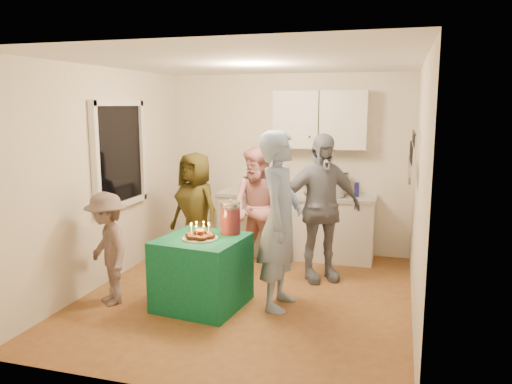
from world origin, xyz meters
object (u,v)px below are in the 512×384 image
(counter, at_px, (296,226))
(woman_back_center, at_px, (259,209))
(child_near_left, at_px, (108,249))
(man_birthday, at_px, (280,221))
(punch_jar, at_px, (230,218))
(woman_back_left, at_px, (196,210))
(microwave, at_px, (326,184))
(party_table, at_px, (202,272))
(woman_back_right, at_px, (320,208))

(counter, bearing_deg, woman_back_center, -116.31)
(child_near_left, bearing_deg, man_birthday, 53.46)
(punch_jar, height_order, woman_back_left, woman_back_left)
(man_birthday, distance_m, child_near_left, 1.90)
(microwave, bearing_deg, child_near_left, -127.70)
(counter, height_order, child_near_left, child_near_left)
(party_table, bearing_deg, microwave, 64.00)
(counter, bearing_deg, child_near_left, -124.50)
(punch_jar, bearing_deg, party_table, -133.04)
(counter, xyz_separation_m, party_table, (-0.59, -2.09, -0.05))
(microwave, xyz_separation_m, woman_back_left, (-1.61, -0.87, -0.29))
(woman_back_center, bearing_deg, microwave, 56.70)
(man_birthday, distance_m, woman_back_center, 1.30)
(counter, bearing_deg, woman_back_right, -61.70)
(punch_jar, xyz_separation_m, man_birthday, (0.57, -0.03, 0.02))
(counter, distance_m, woman_back_right, 1.13)
(counter, xyz_separation_m, child_near_left, (-1.59, -2.32, 0.19))
(woman_back_left, bearing_deg, child_near_left, -85.03)
(microwave, xyz_separation_m, child_near_left, (-2.02, -2.32, -0.44))
(man_birthday, bearing_deg, counter, 7.79)
(woman_back_center, distance_m, child_near_left, 2.04)
(counter, height_order, woman_back_left, woman_back_left)
(woman_back_right, height_order, child_near_left, woman_back_right)
(punch_jar, bearing_deg, woman_back_center, 89.94)
(woman_back_center, bearing_deg, woman_back_right, 1.30)
(party_table, bearing_deg, child_near_left, -167.10)
(woman_back_right, bearing_deg, counter, 86.01)
(microwave, height_order, man_birthday, man_birthday)
(child_near_left, bearing_deg, counter, 94.98)
(counter, xyz_separation_m, woman_back_right, (0.49, -0.90, 0.48))
(counter, distance_m, punch_jar, 1.93)
(punch_jar, distance_m, child_near_left, 1.37)
(child_near_left, bearing_deg, microwave, 88.38)
(woman_back_center, bearing_deg, woman_back_left, -154.61)
(man_birthday, xyz_separation_m, woman_back_right, (0.27, 0.96, -0.04))
(woman_back_left, xyz_separation_m, woman_back_center, (0.83, 0.16, 0.03))
(counter, xyz_separation_m, man_birthday, (0.22, -1.87, 0.52))
(microwave, bearing_deg, counter, -176.61)
(counter, distance_m, man_birthday, 1.95)
(woman_back_left, relative_size, woman_back_center, 0.96)
(counter, relative_size, child_near_left, 1.77)
(microwave, distance_m, woman_back_right, 0.92)
(woman_back_right, bearing_deg, woman_back_left, 146.55)
(microwave, xyz_separation_m, man_birthday, (-0.21, -1.87, -0.11))
(woman_back_center, relative_size, woman_back_right, 0.89)
(man_birthday, bearing_deg, woman_back_left, 55.61)
(punch_jar, xyz_separation_m, woman_back_right, (0.84, 0.93, -0.02))
(party_table, xyz_separation_m, man_birthday, (0.81, 0.22, 0.57))
(counter, relative_size, man_birthday, 1.16)
(woman_back_left, bearing_deg, counter, 57.39)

